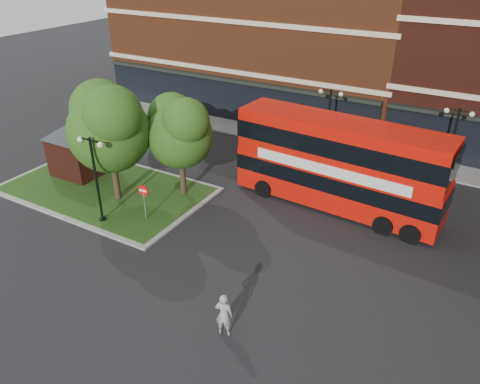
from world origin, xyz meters
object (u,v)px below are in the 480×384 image
Objects in this scene: woman at (224,315)px; car_white at (339,151)px; bus at (339,159)px; car_silver at (297,143)px.

car_white is at bearing -99.49° from woman.
woman is 18.08m from car_white.
woman reaches higher than car_white.
car_silver is (-5.16, 6.14, -2.29)m from bus.
bus is at bearing -106.06° from woman.
woman is 0.42× the size of car_white.
woman is 0.47× the size of car_silver.
car_silver is at bearing 134.10° from bus.
woman is at bearing -87.19° from bus.
bus reaches higher than car_silver.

